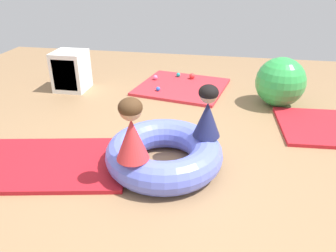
{
  "coord_description": "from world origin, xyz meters",
  "views": [
    {
      "loc": [
        0.52,
        -2.52,
        1.72
      ],
      "look_at": [
        0.03,
        0.18,
        0.32
      ],
      "focal_mm": 35.15,
      "sensor_mm": 36.0,
      "label": 1
    }
  ],
  "objects_px": {
    "play_ball_pink": "(155,77)",
    "storage_cube": "(70,71)",
    "child_in_red": "(132,130)",
    "play_ball_blue": "(158,89)",
    "play_ball_teal": "(178,75)",
    "exercise_ball_large": "(280,82)",
    "inflatable_cushion": "(164,153)",
    "child_in_navy": "(207,112)",
    "play_ball_red": "(192,76)"
  },
  "relations": [
    {
      "from": "child_in_red",
      "to": "play_ball_red",
      "type": "bearing_deg",
      "value": -168.88
    },
    {
      "from": "inflatable_cushion",
      "to": "play_ball_pink",
      "type": "bearing_deg",
      "value": 104.23
    },
    {
      "from": "child_in_red",
      "to": "play_ball_blue",
      "type": "height_order",
      "value": "child_in_red"
    },
    {
      "from": "child_in_red",
      "to": "play_ball_red",
      "type": "distance_m",
      "value": 2.81
    },
    {
      "from": "inflatable_cushion",
      "to": "storage_cube",
      "type": "height_order",
      "value": "storage_cube"
    },
    {
      "from": "play_ball_blue",
      "to": "play_ball_pink",
      "type": "xyz_separation_m",
      "value": [
        -0.14,
        0.47,
        0.01
      ]
    },
    {
      "from": "play_ball_teal",
      "to": "play_ball_pink",
      "type": "relative_size",
      "value": 0.9
    },
    {
      "from": "child_in_red",
      "to": "play_ball_teal",
      "type": "bearing_deg",
      "value": -164.23
    },
    {
      "from": "play_ball_red",
      "to": "exercise_ball_large",
      "type": "xyz_separation_m",
      "value": [
        1.21,
        -0.73,
        0.23
      ]
    },
    {
      "from": "child_in_red",
      "to": "play_ball_blue",
      "type": "distance_m",
      "value": 2.22
    },
    {
      "from": "inflatable_cushion",
      "to": "child_in_navy",
      "type": "relative_size",
      "value": 2.2
    },
    {
      "from": "play_ball_red",
      "to": "play_ball_teal",
      "type": "bearing_deg",
      "value": 165.75
    },
    {
      "from": "play_ball_blue",
      "to": "play_ball_pink",
      "type": "distance_m",
      "value": 0.49
    },
    {
      "from": "play_ball_teal",
      "to": "play_ball_pink",
      "type": "distance_m",
      "value": 0.39
    },
    {
      "from": "child_in_red",
      "to": "play_ball_blue",
      "type": "xyz_separation_m",
      "value": [
        -0.25,
        2.16,
        -0.47
      ]
    },
    {
      "from": "play_ball_pink",
      "to": "exercise_ball_large",
      "type": "height_order",
      "value": "exercise_ball_large"
    },
    {
      "from": "child_in_navy",
      "to": "play_ball_blue",
      "type": "height_order",
      "value": "child_in_navy"
    },
    {
      "from": "child_in_navy",
      "to": "play_ball_pink",
      "type": "bearing_deg",
      "value": -10.67
    },
    {
      "from": "child_in_navy",
      "to": "play_ball_pink",
      "type": "xyz_separation_m",
      "value": [
        -0.94,
        2.13,
        -0.45
      ]
    },
    {
      "from": "exercise_ball_large",
      "to": "play_ball_pink",
      "type": "bearing_deg",
      "value": 161.69
    },
    {
      "from": "child_in_navy",
      "to": "storage_cube",
      "type": "distance_m",
      "value": 2.62
    },
    {
      "from": "child_in_red",
      "to": "play_ball_pink",
      "type": "relative_size",
      "value": 6.99
    },
    {
      "from": "play_ball_blue",
      "to": "storage_cube",
      "type": "xyz_separation_m",
      "value": [
        -1.27,
        -0.08,
        0.21
      ]
    },
    {
      "from": "exercise_ball_large",
      "to": "play_ball_teal",
      "type": "bearing_deg",
      "value": 151.22
    },
    {
      "from": "play_ball_blue",
      "to": "play_ball_teal",
      "type": "xyz_separation_m",
      "value": [
        0.19,
        0.67,
        0.0
      ]
    },
    {
      "from": "play_ball_teal",
      "to": "exercise_ball_large",
      "type": "xyz_separation_m",
      "value": [
        1.44,
        -0.79,
        0.24
      ]
    },
    {
      "from": "play_ball_pink",
      "to": "play_ball_blue",
      "type": "bearing_deg",
      "value": -73.32
    },
    {
      "from": "inflatable_cushion",
      "to": "child_in_red",
      "type": "relative_size",
      "value": 2.05
    },
    {
      "from": "play_ball_blue",
      "to": "play_ball_teal",
      "type": "height_order",
      "value": "play_ball_teal"
    },
    {
      "from": "play_ball_red",
      "to": "play_ball_teal",
      "type": "height_order",
      "value": "play_ball_red"
    },
    {
      "from": "inflatable_cushion",
      "to": "exercise_ball_large",
      "type": "relative_size",
      "value": 1.68
    },
    {
      "from": "storage_cube",
      "to": "child_in_red",
      "type": "bearing_deg",
      "value": -53.83
    },
    {
      "from": "child_in_navy",
      "to": "exercise_ball_large",
      "type": "relative_size",
      "value": 0.77
    },
    {
      "from": "child_in_navy",
      "to": "play_ball_red",
      "type": "bearing_deg",
      "value": -24.9
    },
    {
      "from": "child_in_navy",
      "to": "storage_cube",
      "type": "height_order",
      "value": "child_in_navy"
    },
    {
      "from": "child_in_navy",
      "to": "exercise_ball_large",
      "type": "height_order",
      "value": "child_in_navy"
    },
    {
      "from": "play_ball_teal",
      "to": "play_ball_pink",
      "type": "height_order",
      "value": "play_ball_pink"
    },
    {
      "from": "play_ball_teal",
      "to": "storage_cube",
      "type": "distance_m",
      "value": 1.65
    },
    {
      "from": "inflatable_cushion",
      "to": "child_in_red",
      "type": "xyz_separation_m",
      "value": [
        -0.19,
        -0.34,
        0.4
      ]
    },
    {
      "from": "play_ball_blue",
      "to": "storage_cube",
      "type": "bearing_deg",
      "value": -176.55
    },
    {
      "from": "play_ball_red",
      "to": "storage_cube",
      "type": "distance_m",
      "value": 1.83
    },
    {
      "from": "inflatable_cushion",
      "to": "storage_cube",
      "type": "relative_size",
      "value": 1.9
    },
    {
      "from": "storage_cube",
      "to": "play_ball_pink",
      "type": "bearing_deg",
      "value": 25.69
    },
    {
      "from": "inflatable_cushion",
      "to": "play_ball_red",
      "type": "height_order",
      "value": "inflatable_cushion"
    },
    {
      "from": "child_in_navy",
      "to": "play_ball_pink",
      "type": "distance_m",
      "value": 2.37
    },
    {
      "from": "inflatable_cushion",
      "to": "child_in_navy",
      "type": "distance_m",
      "value": 0.55
    },
    {
      "from": "play_ball_pink",
      "to": "storage_cube",
      "type": "bearing_deg",
      "value": -154.31
    },
    {
      "from": "inflatable_cushion",
      "to": "play_ball_teal",
      "type": "distance_m",
      "value": 2.5
    },
    {
      "from": "inflatable_cushion",
      "to": "play_ball_pink",
      "type": "distance_m",
      "value": 2.35
    },
    {
      "from": "play_ball_blue",
      "to": "play_ball_teal",
      "type": "bearing_deg",
      "value": 74.25
    }
  ]
}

